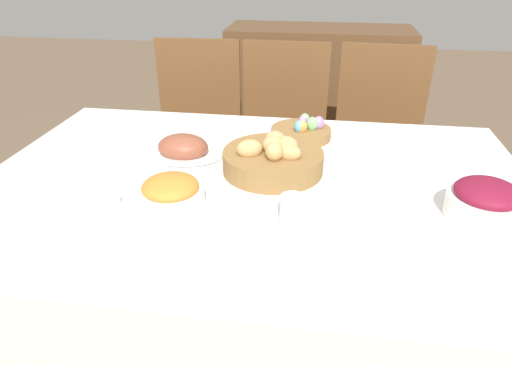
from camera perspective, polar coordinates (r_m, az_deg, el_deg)
ground_plane at (r=1.84m, az=-0.21°, el=-21.69°), size 12.00×12.00×0.00m
dining_table at (r=1.57m, az=-0.23°, el=-12.45°), size 1.64×1.12×0.78m
chair_far_left at (r=2.35m, az=-7.37°, el=5.63°), size 0.44×0.44×0.99m
chair_far_right at (r=2.29m, az=14.84°, el=4.23°), size 0.45×0.45×0.99m
chair_far_center at (r=2.28m, az=3.12°, el=5.06°), size 0.43×0.43×0.99m
sideboard at (r=3.08m, az=7.50°, el=10.02°), size 1.13×0.44×0.94m
bread_basket at (r=1.39m, az=2.14°, el=3.07°), size 0.31×0.31×0.12m
egg_basket at (r=1.66m, az=5.79°, el=6.46°), size 0.22×0.22×0.08m
ham_platter at (r=1.52m, az=-9.10°, el=4.26°), size 0.26×0.18×0.08m
carrot_bowl at (r=1.23m, az=-10.59°, el=-1.17°), size 0.18×0.18×0.08m
beet_salad_bowl at (r=1.29m, az=26.78°, el=-2.04°), size 0.19×0.19×0.10m
dinner_plate at (r=1.05m, az=-8.31°, el=-8.73°), size 0.26×0.26×0.01m
fork at (r=1.10m, az=-16.11°, el=-7.88°), size 0.02×0.17×0.00m
knife at (r=1.02m, az=0.16°, el=-9.70°), size 0.02×0.17×0.00m
spoon at (r=1.02m, az=1.85°, el=-9.85°), size 0.02×0.17×0.00m
drinking_cup at (r=1.15m, az=4.60°, el=-3.25°), size 0.07×0.07×0.07m
butter_dish at (r=1.28m, az=-19.71°, el=-2.48°), size 0.12×0.07×0.03m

